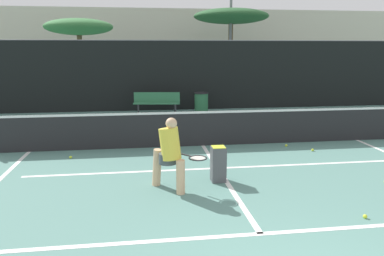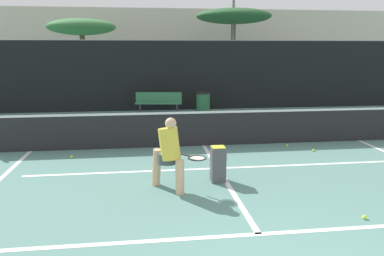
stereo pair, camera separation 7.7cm
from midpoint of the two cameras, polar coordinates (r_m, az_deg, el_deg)
The scene contains 17 objects.
court_baseline_near at distance 5.63m, azimuth 10.53°, elevation -15.61°, with size 11.00×0.10×0.01m, color white.
court_service_line at distance 8.32m, azimuth 4.22°, elevation -6.13°, with size 8.25×0.10×0.01m, color white.
court_center_mark at distance 7.84m, azimuth 4.97°, elevation -7.29°, with size 0.10×4.98×0.01m, color white.
net at distance 10.06m, azimuth 2.03°, elevation 0.12°, with size 11.09×0.09×1.07m.
fence_back at distance 15.94m, azimuth -1.54°, elevation 7.99°, with size 24.00×0.06×2.92m.
player_practicing at distance 6.88m, azimuth -3.17°, elevation -3.67°, with size 1.10×0.83×1.39m.
tennis_ball_scattered_2 at distance 9.47m, azimuth -17.69°, elevation -4.21°, with size 0.07×0.07×0.07m, color #D1E033.
tennis_ball_scattered_3 at distance 10.37m, azimuth 14.51°, elevation -2.62°, with size 0.07×0.07×0.07m, color #D1E033.
tennis_ball_scattered_6 at distance 6.55m, azimuth 25.10°, elevation -12.20°, with size 0.07×0.07×0.07m, color #D1E033.
tennis_ball_scattered_7 at distance 10.11m, azimuth 18.25°, elevation -3.23°, with size 0.07×0.07×0.07m, color #D1E033.
ball_hopper at distance 7.44m, azimuth 4.28°, elevation -5.37°, with size 0.28×0.28×0.71m.
courtside_bench at distance 15.04m, azimuth -4.97°, elevation 3.95°, with size 1.87×0.61×0.86m.
trash_bin at distance 15.27m, azimuth 1.85°, elevation 3.88°, with size 0.58×0.58×0.83m.
parked_car at distance 18.22m, azimuth 3.45°, elevation 5.83°, with size 1.70×4.02×1.45m.
tree_west at distance 23.62m, azimuth 6.46°, elevation 16.47°, with size 4.52×4.52×4.91m.
tree_mid at distance 22.14m, azimuth -16.37°, elevation 14.46°, with size 3.72×3.72×4.18m.
building_far at distance 28.03m, azimuth -4.14°, elevation 12.16°, with size 36.00×2.40×5.27m, color beige.
Camera 2 is at (-1.57, -2.75, 2.61)m, focal length 35.00 mm.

